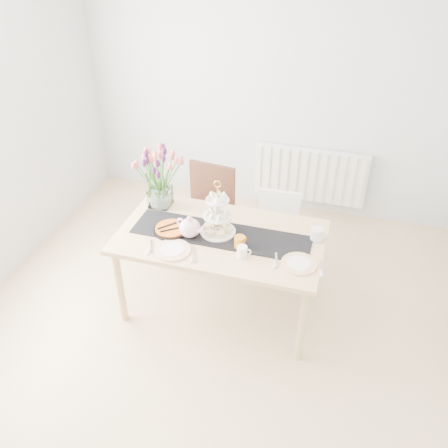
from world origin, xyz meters
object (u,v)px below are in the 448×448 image
(tulip_vase, at_px, (158,169))
(teapot, at_px, (190,228))
(mug_orange, at_px, (240,242))
(radiator, at_px, (310,175))
(plate_left, at_px, (173,250))
(plate_right, at_px, (299,264))
(cake_stand, at_px, (218,220))
(cream_jug, at_px, (317,234))
(tart_tin, at_px, (171,229))
(mug_white, at_px, (242,252))
(chair_white, at_px, (276,227))
(chair_brown, at_px, (207,206))
(dining_table, at_px, (221,243))

(tulip_vase, relative_size, teapot, 2.39)
(mug_orange, bearing_deg, radiator, 20.06)
(plate_left, xyz_separation_m, plate_right, (0.93, 0.11, -0.00))
(radiator, distance_m, cake_stand, 1.83)
(tulip_vase, height_order, plate_left, tulip_vase)
(radiator, distance_m, teapot, 1.99)
(cake_stand, bearing_deg, cream_jug, 10.02)
(cream_jug, relative_size, tart_tin, 0.35)
(tulip_vase, relative_size, plate_left, 2.33)
(tart_tin, height_order, mug_white, mug_white)
(chair_white, xyz_separation_m, plate_right, (0.32, -0.86, 0.32))
(chair_brown, bearing_deg, dining_table, -56.76)
(radiator, distance_m, mug_white, 1.99)
(radiator, xyz_separation_m, plate_left, (-0.77, -2.02, 0.31))
(chair_white, relative_size, cake_stand, 1.85)
(plate_right, bearing_deg, tart_tin, 173.04)
(radiator, xyz_separation_m, cream_jug, (0.24, -1.57, 0.35))
(tart_tin, bearing_deg, cream_jug, 10.93)
(mug_white, xyz_separation_m, plate_right, (0.41, 0.03, -0.04))
(cake_stand, relative_size, plate_right, 1.59)
(teapot, relative_size, cream_jug, 2.66)
(radiator, distance_m, dining_table, 1.81)
(chair_white, bearing_deg, plate_right, -71.51)
(mug_white, bearing_deg, cake_stand, 124.34)
(plate_left, height_order, plate_right, same)
(chair_white, distance_m, cream_jug, 0.75)
(teapot, bearing_deg, plate_left, -82.49)
(cream_jug, bearing_deg, plate_right, -97.18)
(cream_jug, relative_size, mug_white, 1.10)
(cream_jug, distance_m, plate_right, 0.35)
(radiator, xyz_separation_m, chair_brown, (-0.83, -1.03, 0.08))
(chair_brown, distance_m, plate_left, 1.02)
(radiator, distance_m, plate_right, 1.95)
(plate_left, bearing_deg, chair_brown, 93.41)
(mug_orange, bearing_deg, cream_jug, -34.22)
(dining_table, bearing_deg, radiator, 74.35)
(tulip_vase, relative_size, cream_jug, 6.37)
(dining_table, relative_size, cake_stand, 3.87)
(cream_jug, xyz_separation_m, plate_right, (-0.08, -0.34, -0.04))
(teapot, xyz_separation_m, cream_jug, (0.94, 0.24, -0.03))
(tart_tin, bearing_deg, teapot, -9.22)
(dining_table, distance_m, mug_orange, 0.25)
(teapot, xyz_separation_m, plate_left, (-0.06, -0.21, -0.08))
(cake_stand, bearing_deg, radiator, 73.19)
(mug_orange, height_order, plate_right, mug_orange)
(cream_jug, height_order, mug_white, cream_jug)
(tulip_vase, bearing_deg, chair_white, 22.86)
(teapot, distance_m, mug_orange, 0.41)
(teapot, xyz_separation_m, mug_white, (0.45, -0.13, -0.04))
(tulip_vase, bearing_deg, chair_brown, 57.34)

